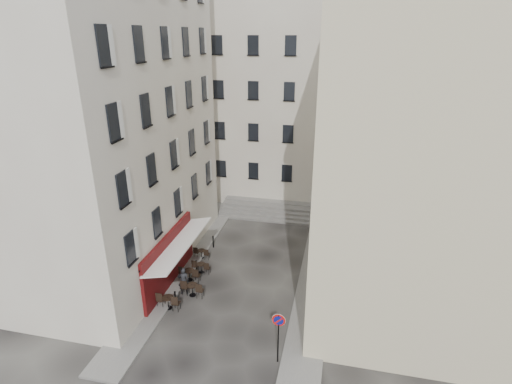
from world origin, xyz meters
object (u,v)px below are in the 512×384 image
(bistro_table_a, at_px, (168,301))
(pedestrian, at_px, (183,281))
(bistro_table_b, at_px, (193,289))
(no_parking_sign, at_px, (278,329))

(bistro_table_a, distance_m, pedestrian, 1.64)
(bistro_table_a, height_order, bistro_table_b, bistro_table_b)
(pedestrian, bearing_deg, bistro_table_a, 60.15)
(bistro_table_a, xyz_separation_m, bistro_table_b, (0.92, 1.45, 0.00))
(no_parking_sign, bearing_deg, bistro_table_b, 147.46)
(bistro_table_b, height_order, pedestrian, pedestrian)
(no_parking_sign, xyz_separation_m, bistro_table_a, (-6.85, 2.61, -1.48))
(no_parking_sign, bearing_deg, bistro_table_a, 161.00)
(bistro_table_a, bearing_deg, no_parking_sign, -20.83)
(no_parking_sign, height_order, bistro_table_a, no_parking_sign)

